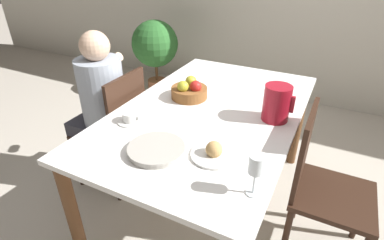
% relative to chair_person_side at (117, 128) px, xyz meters
% --- Properties ---
extents(ground_plane, '(20.00, 20.00, 0.00)m').
position_rel_chair_person_side_xyz_m(ground_plane, '(0.70, 0.08, -0.48)').
color(ground_plane, beige).
extents(dining_table, '(1.02, 1.65, 0.76)m').
position_rel_chair_person_side_xyz_m(dining_table, '(0.70, 0.08, 0.18)').
color(dining_table, white).
rests_on(dining_table, ground_plane).
extents(chair_person_side, '(0.42, 0.42, 0.90)m').
position_rel_chair_person_side_xyz_m(chair_person_side, '(0.00, 0.00, 0.00)').
color(chair_person_side, '#331E14').
rests_on(chair_person_side, ground_plane).
extents(chair_opposite, '(0.42, 0.42, 0.90)m').
position_rel_chair_person_side_xyz_m(chair_opposite, '(1.39, 0.03, 0.00)').
color(chair_opposite, '#331E14').
rests_on(chair_opposite, ground_plane).
extents(person_seated, '(0.39, 0.41, 1.18)m').
position_rel_chair_person_side_xyz_m(person_seated, '(-0.09, -0.03, 0.21)').
color(person_seated, '#33333D').
rests_on(person_seated, ground_plane).
extents(red_pitcher, '(0.17, 0.15, 0.21)m').
position_rel_chair_person_side_xyz_m(red_pitcher, '(1.07, 0.13, 0.38)').
color(red_pitcher, '#A31423').
rests_on(red_pitcher, dining_table).
extents(wine_glass_water, '(0.06, 0.06, 0.18)m').
position_rel_chair_person_side_xyz_m(wine_glass_water, '(1.14, -0.50, 0.41)').
color(wine_glass_water, white).
rests_on(wine_glass_water, dining_table).
extents(teacup_near_person, '(0.15, 0.15, 0.06)m').
position_rel_chair_person_side_xyz_m(teacup_near_person, '(0.36, -0.26, 0.30)').
color(teacup_near_person, white).
rests_on(teacup_near_person, dining_table).
extents(serving_tray, '(0.28, 0.28, 0.03)m').
position_rel_chair_person_side_xyz_m(serving_tray, '(0.64, -0.44, 0.30)').
color(serving_tray, '#B7B2A8').
rests_on(serving_tray, dining_table).
extents(bread_plate, '(0.22, 0.22, 0.08)m').
position_rel_chair_person_side_xyz_m(bread_plate, '(0.90, -0.34, 0.30)').
color(bread_plate, white).
rests_on(bread_plate, dining_table).
extents(fruit_bowl, '(0.23, 0.23, 0.13)m').
position_rel_chair_person_side_xyz_m(fruit_bowl, '(0.51, 0.17, 0.33)').
color(fruit_bowl, brown).
rests_on(fruit_bowl, dining_table).
extents(potted_plant, '(0.55, 0.55, 0.91)m').
position_rel_chair_person_side_xyz_m(potted_plant, '(-0.67, 1.55, 0.12)').
color(potted_plant, '#A8603D').
rests_on(potted_plant, ground_plane).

